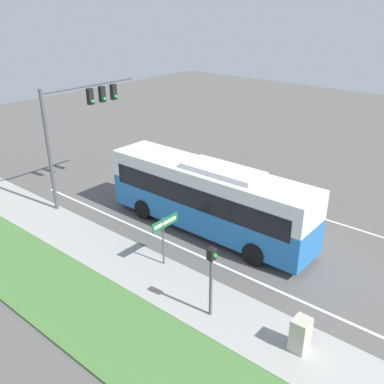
% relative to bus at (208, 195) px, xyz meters
% --- Properties ---
extents(ground_plane, '(80.00, 80.00, 0.00)m').
position_rel_bus_xyz_m(ground_plane, '(1.45, -4.18, -2.00)').
color(ground_plane, '#565451').
extents(sidewalk, '(2.80, 80.00, 0.12)m').
position_rel_bus_xyz_m(sidewalk, '(-4.75, -4.18, -1.94)').
color(sidewalk, '#9E9E99').
rests_on(sidewalk, ground_plane).
extents(grass_verge, '(3.60, 80.00, 0.10)m').
position_rel_bus_xyz_m(grass_verge, '(-7.95, -4.18, -1.95)').
color(grass_verge, '#477538').
rests_on(grass_verge, ground_plane).
extents(lane_divider_near, '(0.14, 30.00, 0.01)m').
position_rel_bus_xyz_m(lane_divider_near, '(-2.15, -4.18, -1.99)').
color(lane_divider_near, silver).
rests_on(lane_divider_near, ground_plane).
extents(lane_divider_far, '(0.14, 30.00, 0.01)m').
position_rel_bus_xyz_m(lane_divider_far, '(5.05, -4.18, -1.99)').
color(lane_divider_far, silver).
rests_on(lane_divider_far, ground_plane).
extents(bus, '(2.61, 11.31, 3.69)m').
position_rel_bus_xyz_m(bus, '(0.00, 0.00, 0.00)').
color(bus, '#236BB7').
rests_on(bus, ground_plane).
extents(signal_gantry, '(6.32, 0.41, 6.83)m').
position_rel_bus_xyz_m(signal_gantry, '(-1.48, 7.99, 3.01)').
color(signal_gantry, '#4C4C51').
rests_on(signal_gantry, ground_plane).
extents(pedestrian_signal, '(0.28, 0.34, 2.99)m').
position_rel_bus_xyz_m(pedestrian_signal, '(-5.18, -4.14, 0.05)').
color(pedestrian_signal, '#4C4C51').
rests_on(pedestrian_signal, ground_plane).
extents(street_sign, '(1.58, 0.08, 2.41)m').
position_rel_bus_xyz_m(street_sign, '(-3.72, -0.48, -0.23)').
color(street_sign, '#4C4C51').
rests_on(street_sign, ground_plane).
extents(utility_cabinet, '(0.64, 0.55, 1.24)m').
position_rel_bus_xyz_m(utility_cabinet, '(-4.65, -7.50, -1.26)').
color(utility_cabinet, '#B7B29E').
rests_on(utility_cabinet, sidewalk).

